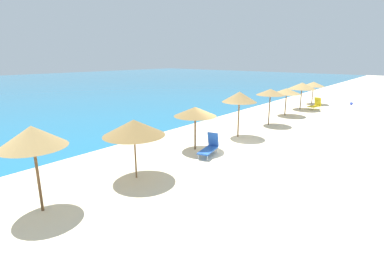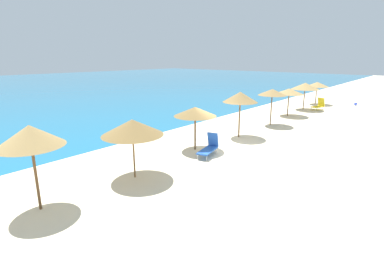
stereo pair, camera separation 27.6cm
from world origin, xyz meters
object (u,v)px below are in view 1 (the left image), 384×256
Objects in this scene: beach_umbrella_8 at (302,86)px; beach_ball at (351,103)px; beach_umbrella_6 at (270,92)px; beach_umbrella_9 at (314,84)px; beach_umbrella_4 at (195,112)px; beach_umbrella_3 at (134,128)px; beach_umbrella_2 at (32,137)px; beach_umbrella_5 at (239,97)px; lounge_chair_2 at (210,147)px; beach_umbrella_7 at (287,91)px; lounge_chair_0 at (315,105)px.

beach_umbrella_8 is 7.23m from beach_ball.
beach_umbrella_6 is 1.13× the size of beach_umbrella_9.
beach_umbrella_4 is 20.22m from beach_umbrella_9.
beach_umbrella_9 is at bearing 1.22° from beach_umbrella_3.
beach_umbrella_2 is at bearing -179.93° from beach_umbrella_8.
beach_umbrella_5 is at bearing -7.72° from beach_umbrella_4.
beach_umbrella_5 reaches higher than beach_umbrella_9.
beach_umbrella_3 reaches higher than beach_umbrella_4.
lounge_chair_2 is at bearing -176.34° from beach_umbrella_8.
beach_umbrella_4 is 22.55m from beach_ball.
beach_umbrella_6 is at bearing -174.17° from beach_umbrella_7.
beach_umbrella_8 reaches higher than beach_umbrella_4.
lounge_chair_2 is 5.42× the size of beach_ball.
beach_umbrella_3 is at bearing -173.96° from beach_umbrella_4.
beach_umbrella_6 is 4.26m from beach_umbrella_7.
beach_umbrella_2 is at bearing 102.69° from lounge_chair_0.
beach_umbrella_9 is 1.63× the size of lounge_chair_0.
beach_umbrella_2 is 16.31m from beach_umbrella_6.
beach_ball is (26.73, -2.95, -2.04)m from beach_umbrella_3.
beach_umbrella_2 is 1.98× the size of lounge_chair_0.
beach_umbrella_9 is 7.69× the size of beach_ball.
beach_umbrella_4 is 1.42× the size of lounge_chair_2.
lounge_chair_2 is 22.56m from beach_ball.
lounge_chair_0 reaches higher than beach_ball.
beach_umbrella_3 is at bearing 173.71° from beach_ball.
beach_umbrella_5 reaches higher than beach_umbrella_4.
beach_umbrella_6 is at bearing 100.83° from lounge_chair_0.
beach_umbrella_3 is 1.06× the size of beach_umbrella_9.
beach_umbrella_3 is 0.88× the size of beach_umbrella_5.
beach_umbrella_3 is 16.83m from beach_umbrella_7.
beach_umbrella_5 reaches higher than beach_umbrella_3.
beach_umbrella_8 is (24.37, 0.03, -0.28)m from beach_umbrella_2.
beach_umbrella_5 is 9.30× the size of beach_ball.
beach_ball is at bearing -8.98° from beach_umbrella_5.
beach_umbrella_7 reaches higher than beach_ball.
beach_umbrella_6 reaches higher than lounge_chair_2.
beach_umbrella_3 is at bearing -178.78° from beach_umbrella_9.
beach_umbrella_2 is 3.74m from beach_umbrella_3.
beach_umbrella_2 is 11.96m from beach_umbrella_5.
lounge_chair_0 is (-3.19, -1.30, -1.68)m from beach_umbrella_9.
beach_umbrella_7 is at bearing 1.16° from beach_umbrella_3.
beach_umbrella_8 is at bearing -0.40° from beach_umbrella_4.
beach_umbrella_8 is at bearing -177.73° from beach_umbrella_9.
beach_ball is at bearing -28.64° from beach_umbrella_8.
beach_umbrella_9 is at bearing 1.36° from beach_umbrella_7.
beach_umbrella_5 reaches higher than beach_umbrella_8.
beach_umbrella_5 is 1.07× the size of beach_umbrella_6.
beach_umbrella_5 is at bearing 179.15° from beach_umbrella_6.
beach_umbrella_6 is (8.07, -0.57, 0.34)m from beach_umbrella_4.
beach_umbrella_9 is at bearing 2.27° from beach_umbrella_8.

